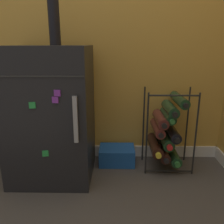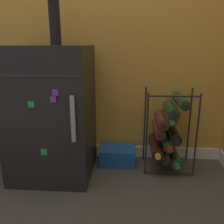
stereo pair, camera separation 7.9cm
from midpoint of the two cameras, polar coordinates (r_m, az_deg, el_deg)
ground_plane at (r=1.55m, az=-0.96°, el=-19.42°), size 14.00×14.00×0.00m
mini_fridge at (r=1.65m, az=-15.73°, el=-0.46°), size 0.54×0.51×0.89m
wine_rack at (r=1.77m, az=11.59°, el=-4.55°), size 0.35×0.33×0.59m
soda_box at (r=1.87m, az=-0.04°, el=-10.36°), size 0.27×0.20×0.13m
fridge_top_bottle at (r=1.61m, az=-15.23°, el=20.30°), size 0.07×0.07×0.32m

